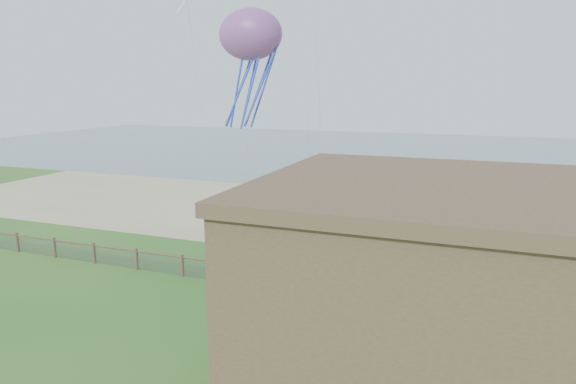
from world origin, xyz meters
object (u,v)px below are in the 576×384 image
Objects in this scene: chainlink_fence at (231,274)px; picnic_table at (305,306)px; octopus_kite at (251,67)px; motel at (509,313)px.

chainlink_fence is 20.64× the size of picnic_table.
chainlink_fence is 4.51× the size of octopus_kite.
motel is at bearing -20.43° from octopus_kite.
octopus_kite reaches higher than chainlink_fence.
motel is at bearing -28.30° from chainlink_fence.
motel is 10.04m from picnic_table.
chainlink_fence is at bearing -48.80° from octopus_kite.
picnic_table is (-8.19, 4.89, -3.13)m from motel.
chainlink_fence is 5.25m from picnic_table.
octopus_kite reaches higher than picnic_table.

